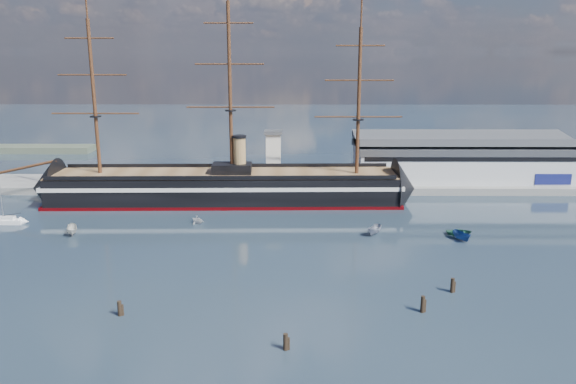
{
  "coord_description": "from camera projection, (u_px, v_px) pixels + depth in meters",
  "views": [
    {
      "loc": [
        8.1,
        -80.86,
        37.96
      ],
      "look_at": [
        7.31,
        35.0,
        9.0
      ],
      "focal_mm": 35.0,
      "sensor_mm": 36.0,
      "label": 1
    }
  ],
  "objects": [
    {
      "name": "motorboat_d",
      "position": [
        198.0,
        223.0,
        127.92
      ],
      "size": [
        5.49,
        5.83,
        2.05
      ],
      "primitive_type": "imported",
      "rotation": [
        0.0,
        0.0,
        0.86
      ],
      "color": "silver",
      "rests_on": "ground"
    },
    {
      "name": "sailboat",
      "position": [
        6.0,
        220.0,
        127.44
      ],
      "size": [
        7.56,
        2.28,
        12.06
      ],
      "rotation": [
        0.0,
        0.0,
        -0.01
      ],
      "color": "white",
      "rests_on": "ground"
    },
    {
      "name": "motorboat_a",
      "position": [
        73.0,
        235.0,
        119.84
      ],
      "size": [
        6.71,
        4.28,
        2.52
      ],
      "primitive_type": "imported",
      "rotation": [
        0.0,
        0.0,
        0.34
      ],
      "color": "silver",
      "rests_on": "ground"
    },
    {
      "name": "piling_near_left",
      "position": [
        120.0,
        316.0,
        83.14
      ],
      "size": [
        0.64,
        0.64,
        3.03
      ],
      "primitive_type": "cylinder",
      "color": "black",
      "rests_on": "ground"
    },
    {
      "name": "warship",
      "position": [
        218.0,
        187.0,
        145.01
      ],
      "size": [
        113.04,
        18.11,
        53.94
      ],
      "rotation": [
        0.0,
        0.0,
        0.02
      ],
      "color": "black",
      "rests_on": "ground"
    },
    {
      "name": "piling_near_mid",
      "position": [
        286.0,
        350.0,
        73.58
      ],
      "size": [
        0.64,
        0.64,
        3.0
      ],
      "primitive_type": "cylinder",
      "color": "black",
      "rests_on": "ground"
    },
    {
      "name": "piling_near_right",
      "position": [
        422.0,
        312.0,
        84.22
      ],
      "size": [
        0.64,
        0.64,
        3.31
      ],
      "primitive_type": "cylinder",
      "color": "black",
      "rests_on": "ground"
    },
    {
      "name": "piling_far_right",
      "position": [
        452.0,
        292.0,
        91.2
      ],
      "size": [
        0.64,
        0.64,
        3.13
      ],
      "primitive_type": "cylinder",
      "color": "black",
      "rests_on": "ground"
    },
    {
      "name": "quay_tower",
      "position": [
        273.0,
        156.0,
        156.14
      ],
      "size": [
        5.0,
        5.0,
        15.0
      ],
      "color": "silver",
      "rests_on": "ground"
    },
    {
      "name": "motorboat_c",
      "position": [
        374.0,
        235.0,
        120.01
      ],
      "size": [
        6.29,
        5.05,
        2.41
      ],
      "primitive_type": "imported",
      "rotation": [
        0.0,
        0.0,
        -0.55
      ],
      "color": "gray",
      "rests_on": "ground"
    },
    {
      "name": "warehouse",
      "position": [
        463.0,
        158.0,
        163.0
      ],
      "size": [
        63.0,
        21.0,
        11.6
      ],
      "color": "#B7BABC",
      "rests_on": "ground"
    },
    {
      "name": "quay",
      "position": [
        298.0,
        188.0,
        161.37
      ],
      "size": [
        180.0,
        18.0,
        2.0
      ],
      "primitive_type": "cube",
      "color": "slate",
      "rests_on": "ground"
    },
    {
      "name": "motorboat_f",
      "position": [
        461.0,
        241.0,
        116.22
      ],
      "size": [
        6.37,
        4.26,
        2.39
      ],
      "primitive_type": "imported",
      "rotation": [
        0.0,
        0.0,
        0.38
      ],
      "color": "navy",
      "rests_on": "ground"
    },
    {
      "name": "motorboat_e",
      "position": [
        459.0,
        234.0,
        120.19
      ],
      "size": [
        1.37,
        3.4,
        1.59
      ],
      "primitive_type": "imported",
      "rotation": [
        0.0,
        0.0,
        1.57
      ],
      "color": "#174533",
      "rests_on": "ground"
    },
    {
      "name": "ground",
      "position": [
        256.0,
        225.0,
        126.51
      ],
      "size": [
        600.0,
        600.0,
        0.0
      ],
      "primitive_type": "plane",
      "color": "#1B2937",
      "rests_on": "ground"
    }
  ]
}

